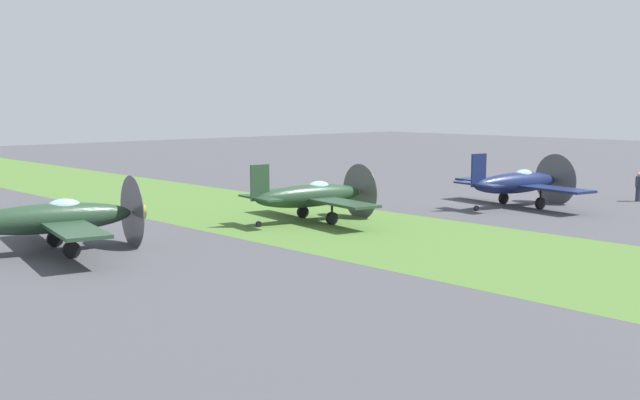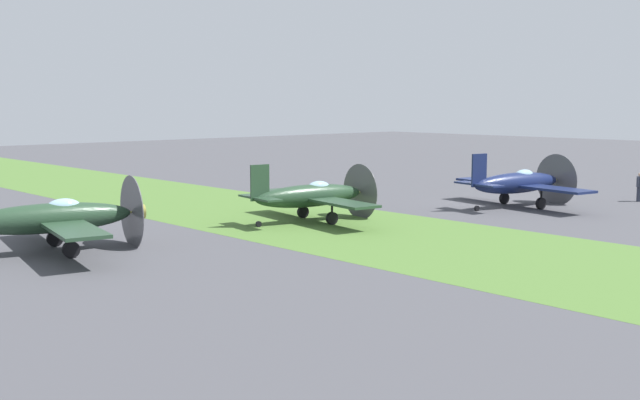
{
  "view_description": "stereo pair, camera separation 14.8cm",
  "coord_description": "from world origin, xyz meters",
  "px_view_note": "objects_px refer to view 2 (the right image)",
  "views": [
    {
      "loc": [
        26.72,
        -38.17,
        5.86
      ],
      "look_at": [
        -0.34,
        -13.15,
        1.2
      ],
      "focal_mm": 43.25,
      "sensor_mm": 36.0,
      "label": 1
    },
    {
      "loc": [
        26.82,
        -38.06,
        5.86
      ],
      "look_at": [
        -0.34,
        -13.15,
        1.2
      ],
      "focal_mm": 43.25,
      "sensor_mm": 36.0,
      "label": 2
    }
  ],
  "objects_px": {
    "airplane_lead": "(519,183)",
    "ground_crew_chief": "(640,186)",
    "airplane_trail": "(53,218)",
    "airplane_wingman": "(312,196)"
  },
  "relations": [
    {
      "from": "airplane_lead",
      "to": "airplane_trail",
      "type": "xyz_separation_m",
      "value": [
        -4.74,
        -25.09,
        0.01
      ]
    },
    {
      "from": "airplane_lead",
      "to": "ground_crew_chief",
      "type": "height_order",
      "value": "airplane_lead"
    },
    {
      "from": "airplane_wingman",
      "to": "airplane_lead",
      "type": "bearing_deg",
      "value": 81.39
    },
    {
      "from": "airplane_trail",
      "to": "ground_crew_chief",
      "type": "height_order",
      "value": "airplane_trail"
    },
    {
      "from": "airplane_trail",
      "to": "airplane_wingman",
      "type": "bearing_deg",
      "value": 97.36
    },
    {
      "from": "airplane_wingman",
      "to": "ground_crew_chief",
      "type": "distance_m",
      "value": 21.01
    },
    {
      "from": "ground_crew_chief",
      "to": "airplane_trail",
      "type": "bearing_deg",
      "value": 168.59
    },
    {
      "from": "airplane_wingman",
      "to": "airplane_trail",
      "type": "height_order",
      "value": "airplane_trail"
    },
    {
      "from": "airplane_lead",
      "to": "airplane_wingman",
      "type": "xyz_separation_m",
      "value": [
        -3.83,
        -12.27,
        -0.07
      ]
    },
    {
      "from": "airplane_lead",
      "to": "ground_crew_chief",
      "type": "xyz_separation_m",
      "value": [
        3.54,
        7.4,
        -0.46
      ]
    }
  ]
}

